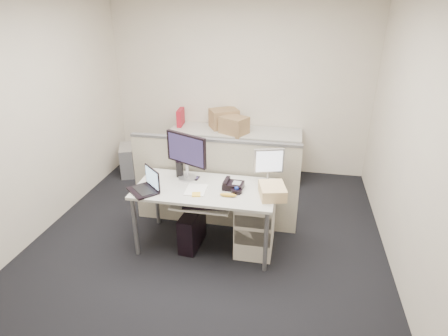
% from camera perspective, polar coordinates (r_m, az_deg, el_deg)
% --- Properties ---
extents(floor, '(4.00, 4.50, 0.01)m').
position_cam_1_polar(floor, '(4.41, -2.69, -11.53)').
color(floor, black).
rests_on(floor, ground).
extents(wall_back, '(4.00, 0.02, 2.70)m').
position_cam_1_polar(wall_back, '(5.91, 2.34, 12.31)').
color(wall_back, beige).
rests_on(wall_back, ground).
extents(wall_front, '(4.00, 0.02, 2.70)m').
position_cam_1_polar(wall_front, '(1.94, -20.18, -16.51)').
color(wall_front, beige).
rests_on(wall_front, ground).
extents(wall_left, '(0.02, 4.50, 2.70)m').
position_cam_1_polar(wall_left, '(4.68, -27.74, 6.32)').
color(wall_left, beige).
rests_on(wall_left, ground).
extents(wall_right, '(0.02, 4.50, 2.70)m').
position_cam_1_polar(wall_right, '(3.84, 27.33, 2.90)').
color(wall_right, beige).
rests_on(wall_right, ground).
extents(desk, '(1.50, 0.75, 0.73)m').
position_cam_1_polar(desk, '(4.05, -2.87, -3.83)').
color(desk, beige).
rests_on(desk, floor).
extents(keyboard_tray, '(0.62, 0.32, 0.02)m').
position_cam_1_polar(keyboard_tray, '(3.92, -3.49, -5.61)').
color(keyboard_tray, beige).
rests_on(keyboard_tray, desk).
extents(drawer_pedestal, '(0.40, 0.55, 0.65)m').
position_cam_1_polar(drawer_pedestal, '(4.19, 4.80, -8.30)').
color(drawer_pedestal, beige).
rests_on(drawer_pedestal, floor).
extents(cubicle_partition, '(2.00, 0.06, 1.10)m').
position_cam_1_polar(cubicle_partition, '(4.49, -1.48, -2.50)').
color(cubicle_partition, '#BAAD97').
rests_on(cubicle_partition, floor).
extents(back_counter, '(2.00, 0.60, 0.72)m').
position_cam_1_polar(back_counter, '(5.90, 1.69, 2.22)').
color(back_counter, beige).
rests_on(back_counter, floor).
extents(monitor_main, '(0.57, 0.41, 0.53)m').
position_cam_1_polar(monitor_main, '(4.13, -5.74, 1.72)').
color(monitor_main, black).
rests_on(monitor_main, desk).
extents(monitor_small, '(0.36, 0.25, 0.40)m').
position_cam_1_polar(monitor_small, '(4.06, 6.82, 0.22)').
color(monitor_small, '#B7B7BC').
rests_on(monitor_small, desk).
extents(laptop, '(0.40, 0.39, 0.24)m').
position_cam_1_polar(laptop, '(3.98, -12.39, -2.00)').
color(laptop, black).
rests_on(laptop, desk).
extents(trackball, '(0.15, 0.15, 0.05)m').
position_cam_1_polar(trackball, '(3.91, 1.92, -3.50)').
color(trackball, black).
rests_on(trackball, desk).
extents(desk_phone, '(0.22, 0.18, 0.07)m').
position_cam_1_polar(desk_phone, '(3.99, 1.43, -2.70)').
color(desk_phone, black).
rests_on(desk_phone, desk).
extents(paper_stack, '(0.22, 0.28, 0.01)m').
position_cam_1_polar(paper_stack, '(3.97, -4.27, -3.34)').
color(paper_stack, white).
rests_on(paper_stack, desk).
extents(sticky_pad, '(0.11, 0.11, 0.01)m').
position_cam_1_polar(sticky_pad, '(3.88, -4.25, -4.04)').
color(sticky_pad, yellow).
rests_on(sticky_pad, desk).
extents(travel_mug, '(0.10, 0.10, 0.18)m').
position_cam_1_polar(travel_mug, '(4.27, -6.78, -0.16)').
color(travel_mug, black).
rests_on(travel_mug, desk).
extents(banana, '(0.18, 0.05, 0.04)m').
position_cam_1_polar(banana, '(3.83, 0.64, -4.12)').
color(banana, gold).
rests_on(banana, desk).
extents(cellphone, '(0.06, 0.10, 0.01)m').
position_cam_1_polar(cellphone, '(4.22, -4.25, -1.57)').
color(cellphone, black).
rests_on(cellphone, desk).
extents(manila_folders, '(0.32, 0.37, 0.12)m').
position_cam_1_polar(manila_folders, '(3.86, 7.37, -3.48)').
color(manila_folders, '#E1C27E').
rests_on(manila_folders, desk).
extents(keyboard, '(0.47, 0.22, 0.03)m').
position_cam_1_polar(keyboard, '(3.87, -2.93, -5.67)').
color(keyboard, black).
rests_on(keyboard, keyboard_tray).
extents(pc_tower_desk, '(0.22, 0.46, 0.42)m').
position_cam_1_polar(pc_tower_desk, '(4.28, -4.88, -9.33)').
color(pc_tower_desk, black).
rests_on(pc_tower_desk, floor).
extents(pc_tower_spare_dark, '(0.19, 0.42, 0.38)m').
position_cam_1_polar(pc_tower_spare_dark, '(6.42, -10.80, 2.04)').
color(pc_tower_spare_dark, black).
rests_on(pc_tower_spare_dark, floor).
extents(pc_tower_spare_silver, '(0.37, 0.53, 0.46)m').
position_cam_1_polar(pc_tower_spare_silver, '(6.18, -14.55, 1.17)').
color(pc_tower_spare_silver, '#B7B7BC').
rests_on(pc_tower_spare_silver, floor).
extents(cardboard_box_left, '(0.51, 0.48, 0.31)m').
position_cam_1_polar(cardboard_box_left, '(5.87, -0.00, 7.47)').
color(cardboard_box_left, '#A26E4A').
rests_on(cardboard_box_left, back_counter).
extents(cardboard_box_right, '(0.47, 0.43, 0.27)m').
position_cam_1_polar(cardboard_box_right, '(5.62, 1.54, 6.47)').
color(cardboard_box_right, '#A26E4A').
rests_on(cardboard_box_right, back_counter).
extents(red_binder, '(0.10, 0.31, 0.28)m').
position_cam_1_polar(red_binder, '(6.03, -6.63, 7.60)').
color(red_binder, '#AB1625').
rests_on(red_binder, back_counter).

